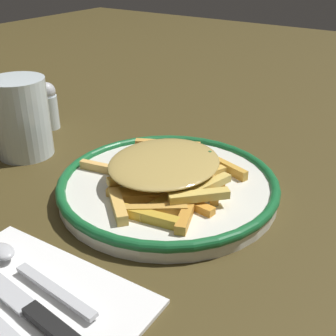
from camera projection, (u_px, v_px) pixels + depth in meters
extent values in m
plane|color=#44381A|center=(168.00, 194.00, 0.57)|extent=(2.60, 2.60, 0.00)
cylinder|color=silver|center=(168.00, 188.00, 0.57)|extent=(0.28, 0.28, 0.02)
torus|color=#18602F|center=(168.00, 182.00, 0.56)|extent=(0.28, 0.28, 0.01)
cube|color=#E3B858|center=(155.00, 165.00, 0.57)|extent=(0.07, 0.06, 0.01)
cube|color=#D9BA58|center=(207.00, 186.00, 0.52)|extent=(0.07, 0.03, 0.01)
cube|color=gold|center=(154.00, 176.00, 0.56)|extent=(0.04, 0.09, 0.01)
cube|color=gold|center=(171.00, 169.00, 0.55)|extent=(0.09, 0.05, 0.01)
cube|color=#EEBD5D|center=(187.00, 198.00, 0.51)|extent=(0.08, 0.03, 0.01)
cube|color=gold|center=(165.00, 202.00, 0.51)|extent=(0.09, 0.03, 0.01)
cube|color=gold|center=(211.00, 182.00, 0.55)|extent=(0.08, 0.06, 0.01)
cube|color=gold|center=(153.00, 211.00, 0.49)|extent=(0.05, 0.07, 0.01)
cube|color=orange|center=(190.00, 203.00, 0.51)|extent=(0.02, 0.07, 0.01)
cube|color=#EFB65E|center=(105.00, 169.00, 0.58)|extent=(0.02, 0.07, 0.01)
cube|color=gold|center=(187.00, 213.00, 0.49)|extent=(0.07, 0.04, 0.01)
cube|color=gold|center=(168.00, 145.00, 0.62)|extent=(0.05, 0.09, 0.01)
cube|color=orange|center=(191.00, 183.00, 0.55)|extent=(0.04, 0.08, 0.01)
cube|color=gold|center=(139.00, 177.00, 0.54)|extent=(0.07, 0.05, 0.01)
cube|color=gold|center=(167.00, 182.00, 0.55)|extent=(0.06, 0.05, 0.01)
cube|color=gold|center=(148.00, 216.00, 0.48)|extent=(0.02, 0.07, 0.01)
cube|color=#DFBE58|center=(199.00, 196.00, 0.50)|extent=(0.06, 0.06, 0.01)
cube|color=gold|center=(145.00, 198.00, 0.52)|extent=(0.04, 0.09, 0.01)
cube|color=gold|center=(219.00, 163.00, 0.59)|extent=(0.04, 0.09, 0.01)
cube|color=gold|center=(162.00, 183.00, 0.55)|extent=(0.08, 0.04, 0.01)
cube|color=gold|center=(140.00, 173.00, 0.55)|extent=(0.07, 0.07, 0.01)
cube|color=#E5B74F|center=(201.00, 176.00, 0.56)|extent=(0.08, 0.04, 0.01)
cube|color=#E6B154|center=(118.00, 206.00, 0.50)|extent=(0.05, 0.06, 0.01)
cube|color=#E6C85B|center=(147.00, 173.00, 0.57)|extent=(0.08, 0.06, 0.01)
cube|color=gold|center=(159.00, 197.00, 0.52)|extent=(0.07, 0.08, 0.01)
cube|color=orange|center=(137.00, 170.00, 0.58)|extent=(0.07, 0.06, 0.01)
ellipsoid|color=tan|center=(163.00, 163.00, 0.55)|extent=(0.15, 0.14, 0.02)
cube|color=#2D6C37|center=(210.00, 152.00, 0.57)|extent=(0.00, 0.00, 0.00)
cube|color=#1E582D|center=(144.00, 147.00, 0.58)|extent=(0.00, 0.00, 0.00)
cube|color=#307137|center=(155.00, 177.00, 0.51)|extent=(0.00, 0.00, 0.00)
cube|color=#345A28|center=(155.00, 160.00, 0.55)|extent=(0.00, 0.00, 0.00)
cube|color=white|center=(21.00, 306.00, 0.39)|extent=(0.16, 0.22, 0.01)
cube|color=silver|center=(6.00, 335.00, 0.35)|extent=(0.02, 0.11, 0.01)
cube|color=black|center=(62.00, 334.00, 0.35)|extent=(0.02, 0.09, 0.01)
cube|color=silver|center=(55.00, 290.00, 0.40)|extent=(0.02, 0.10, 0.00)
ellipsoid|color=silver|center=(2.00, 251.00, 0.44)|extent=(0.02, 0.03, 0.01)
cylinder|color=silver|center=(21.00, 118.00, 0.65)|extent=(0.08, 0.08, 0.12)
cylinder|color=silver|center=(49.00, 112.00, 0.76)|extent=(0.03, 0.03, 0.06)
sphere|color=#B7BABF|center=(46.00, 91.00, 0.74)|extent=(0.03, 0.03, 0.03)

